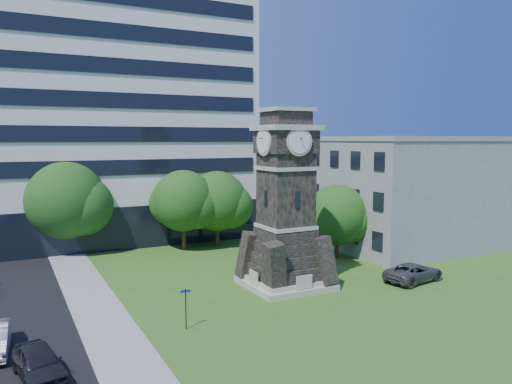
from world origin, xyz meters
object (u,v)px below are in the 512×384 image
car_street_south (39,363)px  park_bench (313,277)px  car_east_lot (414,272)px  clock_tower (286,211)px  street_sign (186,304)px

car_street_south → park_bench: car_street_south is taller
car_east_lot → park_bench: (-6.57, 2.99, -0.23)m
clock_tower → park_bench: 5.32m
car_street_south → park_bench: (18.34, 6.66, -0.26)m
car_street_south → park_bench: bearing=10.5°
car_street_south → clock_tower: bearing=13.8°
car_street_south → park_bench: 19.52m
clock_tower → car_street_south: (-16.18, -6.94, -4.59)m
car_street_south → street_sign: size_ratio=1.82×
clock_tower → car_street_south: size_ratio=3.01×
street_sign → car_east_lot: bearing=8.8°
car_east_lot → street_sign: size_ratio=2.14×
car_east_lot → street_sign: bearing=84.6°
car_east_lot → street_sign: 17.57m
clock_tower → street_sign: 10.60m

